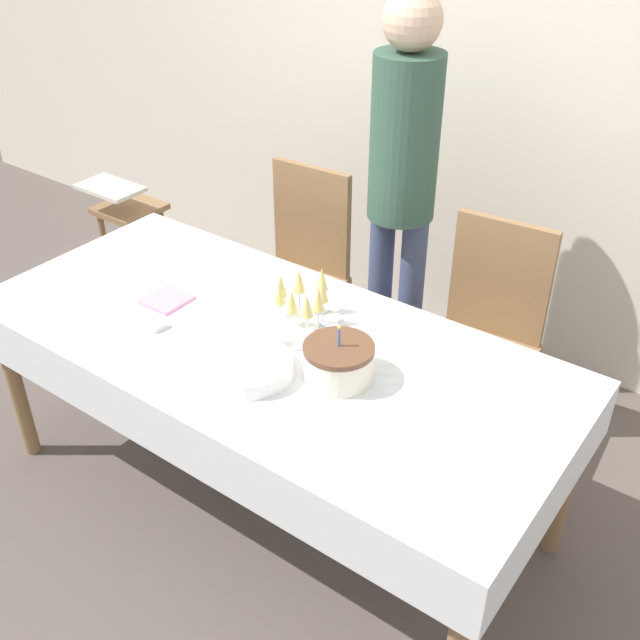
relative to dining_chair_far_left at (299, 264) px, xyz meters
The scene contains 14 objects.
ground_plane 1.07m from the dining_chair_far_left, 59.30° to the right, with size 12.00×12.00×0.00m, color #564C47.
wall_back 1.19m from the dining_chair_far_left, 57.34° to the left, with size 8.00×0.05×2.70m.
dining_table 0.93m from the dining_chair_far_left, 59.30° to the right, with size 2.11×0.95×0.75m.
dining_chair_far_left is the anchor object (origin of this frame).
dining_chair_far_right 0.93m from the dining_chair_far_left, ahead, with size 0.45×0.45×0.97m.
birthday_cake 1.18m from the dining_chair_far_left, 45.97° to the right, with size 0.22×0.22×0.20m.
champagne_tray 0.89m from the dining_chair_far_left, 51.10° to the right, with size 0.29×0.29×0.18m.
plate_stack_main 1.15m from the dining_chair_far_left, 60.02° to the right, with size 0.28×0.28×0.06m.
plate_stack_dessert 0.92m from the dining_chair_far_left, 54.42° to the right, with size 0.21×0.21×0.04m.
cake_knife 1.32m from the dining_chair_far_left, 51.30° to the right, with size 0.28×0.13×0.00m.
fork_pile 0.99m from the dining_chair_far_left, 85.68° to the right, with size 0.17×0.07×0.02m.
napkin_pile 0.85m from the dining_chair_far_left, 88.34° to the right, with size 0.15×0.15×0.01m.
person_standing 0.69m from the dining_chair_far_left, 19.27° to the left, with size 0.28×0.28×1.73m.
high_chair 1.07m from the dining_chair_far_left, behind, with size 0.33×0.35×0.71m.
Camera 1 is at (1.39, -1.58, 2.19)m, focal length 42.00 mm.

